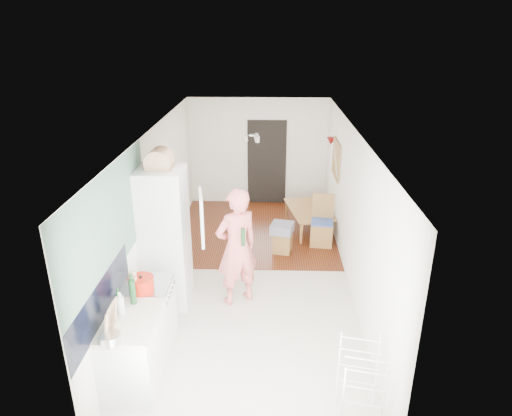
# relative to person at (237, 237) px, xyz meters

# --- Properties ---
(room_shell) EXTENTS (3.20, 7.00, 2.50)m
(room_shell) POSITION_rel_person_xyz_m (0.21, 0.75, 0.15)
(room_shell) COLOR white
(room_shell) RESTS_ON ground
(floor) EXTENTS (3.20, 7.00, 0.01)m
(floor) POSITION_rel_person_xyz_m (0.21, 0.75, -1.10)
(floor) COLOR beige
(floor) RESTS_ON ground
(wood_floor_overlay) EXTENTS (3.20, 3.30, 0.01)m
(wood_floor_overlay) POSITION_rel_person_xyz_m (0.21, 2.60, -1.09)
(wood_floor_overlay) COLOR #5B2D14
(wood_floor_overlay) RESTS_ON room_shell
(sage_wall_panel) EXTENTS (0.02, 3.00, 1.30)m
(sage_wall_panel) POSITION_rel_person_xyz_m (-1.38, -1.25, 0.75)
(sage_wall_panel) COLOR slate
(sage_wall_panel) RESTS_ON room_shell
(tile_splashback) EXTENTS (0.02, 1.90, 0.50)m
(tile_splashback) POSITION_rel_person_xyz_m (-1.38, -1.80, 0.05)
(tile_splashback) COLOR black
(tile_splashback) RESTS_ON room_shell
(doorway_recess) EXTENTS (0.90, 0.04, 2.00)m
(doorway_recess) POSITION_rel_person_xyz_m (0.41, 4.23, -0.10)
(doorway_recess) COLOR black
(doorway_recess) RESTS_ON room_shell
(base_cabinet) EXTENTS (0.60, 0.90, 0.86)m
(base_cabinet) POSITION_rel_person_xyz_m (-1.09, -1.80, -0.67)
(base_cabinet) COLOR silver
(base_cabinet) RESTS_ON room_shell
(worktop) EXTENTS (0.62, 0.92, 0.06)m
(worktop) POSITION_rel_person_xyz_m (-1.09, -1.80, -0.21)
(worktop) COLOR beige
(worktop) RESTS_ON room_shell
(range_cooker) EXTENTS (0.60, 0.60, 0.88)m
(range_cooker) POSITION_rel_person_xyz_m (-1.09, -1.05, -0.66)
(range_cooker) COLOR silver
(range_cooker) RESTS_ON room_shell
(cooker_top) EXTENTS (0.60, 0.60, 0.04)m
(cooker_top) POSITION_rel_person_xyz_m (-1.09, -1.05, -0.20)
(cooker_top) COLOR #B7B7B9
(cooker_top) RESTS_ON room_shell
(fridge_housing) EXTENTS (0.66, 0.66, 2.15)m
(fridge_housing) POSITION_rel_person_xyz_m (-1.06, -0.03, -0.02)
(fridge_housing) COLOR silver
(fridge_housing) RESTS_ON room_shell
(fridge_door) EXTENTS (0.14, 0.56, 0.70)m
(fridge_door) POSITION_rel_person_xyz_m (-0.45, -0.33, 0.45)
(fridge_door) COLOR silver
(fridge_door) RESTS_ON room_shell
(fridge_interior) EXTENTS (0.02, 0.52, 0.66)m
(fridge_interior) POSITION_rel_person_xyz_m (-0.75, -0.03, 0.45)
(fridge_interior) COLOR white
(fridge_interior) RESTS_ON room_shell
(pinboard) EXTENTS (0.03, 0.90, 0.70)m
(pinboard) POSITION_rel_person_xyz_m (1.79, 2.65, 0.45)
(pinboard) COLOR tan
(pinboard) RESTS_ON room_shell
(pinboard_frame) EXTENTS (0.00, 0.94, 0.74)m
(pinboard_frame) POSITION_rel_person_xyz_m (1.77, 2.65, 0.45)
(pinboard_frame) COLOR #9F6C33
(pinboard_frame) RESTS_ON room_shell
(wall_sconce) EXTENTS (0.18, 0.18, 0.16)m
(wall_sconce) POSITION_rel_person_xyz_m (1.75, 3.30, 0.65)
(wall_sconce) COLOR maroon
(wall_sconce) RESTS_ON room_shell
(person) EXTENTS (0.96, 0.86, 2.19)m
(person) POSITION_rel_person_xyz_m (0.00, 0.00, 0.00)
(person) COLOR #E56C69
(person) RESTS_ON floor
(dining_table) EXTENTS (0.86, 1.26, 0.41)m
(dining_table) POSITION_rel_person_xyz_m (1.32, 2.67, -0.89)
(dining_table) COLOR #9F6C33
(dining_table) RESTS_ON floor
(dining_chair) EXTENTS (0.46, 0.46, 0.99)m
(dining_chair) POSITION_rel_person_xyz_m (1.50, 2.00, -0.60)
(dining_chair) COLOR #9F6C33
(dining_chair) RESTS_ON floor
(stool) EXTENTS (0.39, 0.39, 0.42)m
(stool) POSITION_rel_person_xyz_m (0.74, 1.66, -0.89)
(stool) COLOR #9F6C33
(stool) RESTS_ON floor
(grey_drape) EXTENTS (0.47, 0.47, 0.18)m
(grey_drape) POSITION_rel_person_xyz_m (0.72, 1.63, -0.59)
(grey_drape) COLOR slate
(grey_drape) RESTS_ON stool
(drying_rack) EXTENTS (0.52, 0.49, 0.88)m
(drying_rack) POSITION_rel_person_xyz_m (1.49, -2.16, -0.66)
(drying_rack) COLOR silver
(drying_rack) RESTS_ON floor
(bread_bin) EXTENTS (0.42, 0.41, 0.20)m
(bread_bin) POSITION_rel_person_xyz_m (-1.06, 0.00, 1.15)
(bread_bin) COLOR tan
(bread_bin) RESTS_ON fridge_housing
(red_casserole) EXTENTS (0.34, 0.34, 0.19)m
(red_casserole) POSITION_rel_person_xyz_m (-1.11, -1.20, -0.08)
(red_casserole) COLOR red
(red_casserole) RESTS_ON cooker_top
(steel_pan) EXTENTS (0.23, 0.23, 0.11)m
(steel_pan) POSITION_rel_person_xyz_m (-1.17, -2.21, -0.12)
(steel_pan) COLOR #B7B7B9
(steel_pan) RESTS_ON worktop
(held_bottle) EXTENTS (0.06, 0.06, 0.27)m
(held_bottle) POSITION_rel_person_xyz_m (0.11, -0.18, 0.09)
(held_bottle) COLOR #173F1C
(held_bottle) RESTS_ON person
(bottle_a) EXTENTS (0.08, 0.08, 0.32)m
(bottle_a) POSITION_rel_person_xyz_m (-1.13, -1.48, -0.02)
(bottle_a) COLOR #173F1C
(bottle_a) RESTS_ON worktop
(bottle_b) EXTENTS (0.07, 0.07, 0.25)m
(bottle_b) POSITION_rel_person_xyz_m (-1.25, -1.65, -0.05)
(bottle_b) COLOR #173F1C
(bottle_b) RESTS_ON worktop
(bottle_c) EXTENTS (0.11, 0.11, 0.22)m
(bottle_c) POSITION_rel_person_xyz_m (-1.22, -1.68, -0.07)
(bottle_c) COLOR silver
(bottle_c) RESTS_ON worktop
(pepper_mill_front) EXTENTS (0.08, 0.08, 0.24)m
(pepper_mill_front) POSITION_rel_person_xyz_m (-1.17, -1.27, -0.05)
(pepper_mill_front) COLOR tan
(pepper_mill_front) RESTS_ON worktop
(pepper_mill_back) EXTENTS (0.08, 0.08, 0.24)m
(pepper_mill_back) POSITION_rel_person_xyz_m (-1.20, -1.27, -0.06)
(pepper_mill_back) COLOR tan
(pepper_mill_back) RESTS_ON worktop
(chopping_boards) EXTENTS (0.11, 0.25, 0.34)m
(chopping_boards) POSITION_rel_person_xyz_m (-1.21, -2.03, -0.01)
(chopping_boards) COLOR tan
(chopping_boards) RESTS_ON worktop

